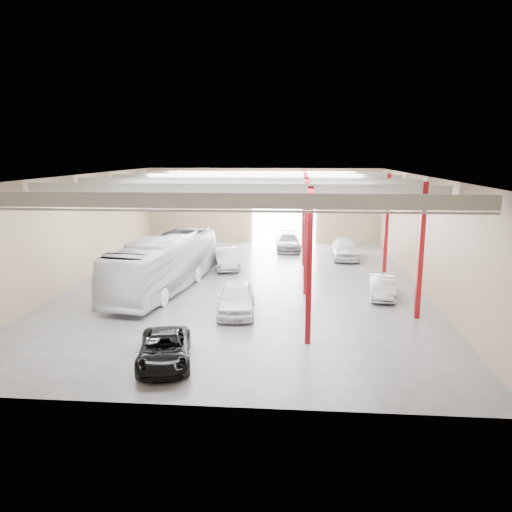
# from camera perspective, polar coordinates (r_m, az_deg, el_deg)

# --- Properties ---
(depot_shell) EXTENTS (22.12, 32.12, 7.06)m
(depot_shell) POSITION_cam_1_polar(r_m,az_deg,el_deg) (32.05, -0.85, 5.60)
(depot_shell) COLOR #4F4F54
(depot_shell) RESTS_ON ground
(coach_bus) EXTENTS (4.58, 12.33, 3.36)m
(coach_bus) POSITION_cam_1_polar(r_m,az_deg,el_deg) (31.29, -10.44, -0.87)
(coach_bus) COLOR silver
(coach_bus) RESTS_ON ground
(black_sedan) EXTENTS (2.90, 4.77, 1.24)m
(black_sedan) POSITION_cam_1_polar(r_m,az_deg,el_deg) (20.76, -10.41, -10.43)
(black_sedan) COLOR black
(black_sedan) RESTS_ON ground
(car_row_a) EXTENTS (2.30, 4.93, 1.64)m
(car_row_a) POSITION_cam_1_polar(r_m,az_deg,el_deg) (26.65, -2.25, -4.79)
(car_row_a) COLOR white
(car_row_a) RESTS_ON ground
(car_row_b) EXTENTS (2.82, 4.89, 1.52)m
(car_row_b) POSITION_cam_1_polar(r_m,az_deg,el_deg) (36.91, -3.53, -0.25)
(car_row_b) COLOR #A2A2A6
(car_row_b) RESTS_ON ground
(car_row_c) EXTENTS (2.40, 5.19, 1.47)m
(car_row_c) POSITION_cam_1_polar(r_m,az_deg,el_deg) (43.91, 3.70, 1.63)
(car_row_c) COLOR slate
(car_row_c) RESTS_ON ground
(car_right_near) EXTENTS (1.79, 4.17, 1.34)m
(car_right_near) POSITION_cam_1_polar(r_m,az_deg,el_deg) (30.43, 14.18, -3.35)
(car_right_near) COLOR #B8B9BE
(car_right_near) RESTS_ON ground
(car_right_far) EXTENTS (2.10, 5.06, 1.71)m
(car_right_far) POSITION_cam_1_polar(r_m,az_deg,el_deg) (40.84, 10.15, 0.88)
(car_right_far) COLOR silver
(car_right_far) RESTS_ON ground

